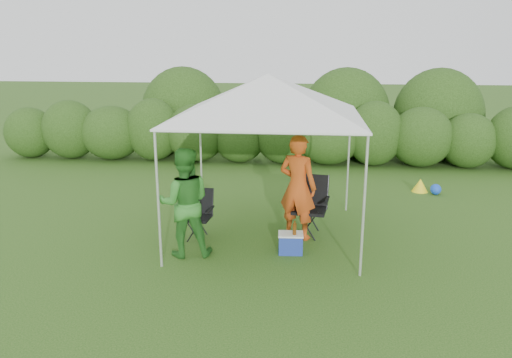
# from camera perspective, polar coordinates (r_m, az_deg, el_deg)

# --- Properties ---
(ground) EXTENTS (70.00, 70.00, 0.00)m
(ground) POSITION_cam_1_polar(r_m,az_deg,el_deg) (8.54, 0.99, -7.55)
(ground) COLOR #375E1D
(hedge) EXTENTS (16.71, 1.53, 1.80)m
(hedge) POSITION_cam_1_polar(r_m,az_deg,el_deg) (14.08, 3.66, 5.06)
(hedge) COLOR #2D4F18
(hedge) RESTS_ON ground
(canopy) EXTENTS (3.10, 3.10, 2.83)m
(canopy) POSITION_cam_1_polar(r_m,az_deg,el_deg) (8.41, 1.38, 9.46)
(canopy) COLOR silver
(canopy) RESTS_ON ground
(chair_right) EXTENTS (0.71, 0.66, 1.05)m
(chair_right) POSITION_cam_1_polar(r_m,az_deg,el_deg) (8.92, 6.23, -2.56)
(chair_right) COLOR black
(chair_right) RESTS_ON ground
(chair_left) EXTENTS (0.57, 0.53, 0.86)m
(chair_left) POSITION_cam_1_polar(r_m,az_deg,el_deg) (8.79, -6.65, -3.58)
(chair_left) COLOR black
(chair_left) RESTS_ON ground
(man) EXTENTS (0.79, 0.67, 1.84)m
(man) POSITION_cam_1_polar(r_m,az_deg,el_deg) (8.60, 4.79, -0.92)
(man) COLOR #C84916
(man) RESTS_ON ground
(woman) EXTENTS (0.98, 0.83, 1.76)m
(woman) POSITION_cam_1_polar(r_m,az_deg,el_deg) (7.96, -8.18, -2.68)
(woman) COLOR #317E29
(woman) RESTS_ON ground
(cooler) EXTENTS (0.42, 0.32, 0.34)m
(cooler) POSITION_cam_1_polar(r_m,az_deg,el_deg) (8.20, 3.97, -7.31)
(cooler) COLOR #213899
(cooler) RESTS_ON ground
(bottle) EXTENTS (0.06, 0.06, 0.23)m
(bottle) POSITION_cam_1_polar(r_m,az_deg,el_deg) (8.06, 4.43, -5.58)
(bottle) COLOR #592D0C
(bottle) RESTS_ON cooler
(lawn_toy) EXTENTS (0.61, 0.51, 0.30)m
(lawn_toy) POSITION_cam_1_polar(r_m,az_deg,el_deg) (12.05, 18.66, -0.79)
(lawn_toy) COLOR yellow
(lawn_toy) RESTS_ON ground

